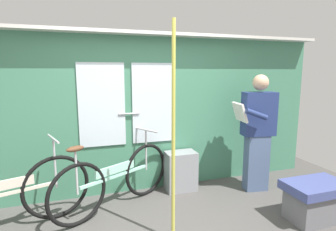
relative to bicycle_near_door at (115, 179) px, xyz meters
The scene contains 7 objects.
train_door_wall 1.00m from the bicycle_near_door, 46.06° to the left, with size 5.41×0.28×2.19m.
bicycle_near_door is the anchor object (origin of this frame).
bicycle_leaning_behind 1.16m from the bicycle_near_door, behind, with size 1.67×0.67×0.96m.
passenger_reading_newspaper 2.03m from the bicycle_near_door, ahead, with size 0.60×0.52×1.64m.
trash_bin_by_wall 0.99m from the bicycle_near_door, 15.00° to the left, with size 0.43×0.28×0.56m, color gray.
handrail_pole 1.17m from the bicycle_near_door, 60.58° to the right, with size 0.04×0.04×2.15m, color #C6C14C.
bench_seat_corner 2.34m from the bicycle_near_door, 24.58° to the right, with size 0.70×0.44×0.45m.
Camera 1 is at (-0.81, -2.27, 1.68)m, focal length 28.77 mm.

